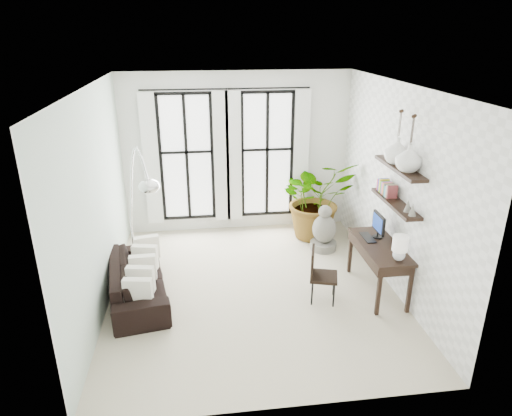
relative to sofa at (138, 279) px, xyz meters
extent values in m
plane|color=beige|center=(1.80, -0.04, -0.30)|extent=(5.00, 5.00, 0.00)
plane|color=white|center=(1.80, -0.04, 2.90)|extent=(5.00, 5.00, 0.00)
plane|color=silver|center=(-0.45, -0.04, 1.30)|extent=(0.00, 5.00, 5.00)
plane|color=white|center=(4.05, -0.04, 1.30)|extent=(0.00, 5.00, 5.00)
plane|color=white|center=(1.80, 2.46, 1.30)|extent=(4.50, 0.00, 4.50)
cube|color=white|center=(0.80, 2.43, 1.25)|extent=(1.00, 0.02, 2.50)
cube|color=white|center=(0.12, 2.33, 1.25)|extent=(0.30, 0.04, 2.60)
cube|color=white|center=(1.48, 2.33, 1.25)|extent=(0.30, 0.04, 2.60)
cube|color=white|center=(2.40, 2.43, 1.25)|extent=(1.00, 0.02, 2.50)
cube|color=white|center=(1.72, 2.33, 1.25)|extent=(0.30, 0.04, 2.60)
cube|color=white|center=(3.08, 2.33, 1.25)|extent=(0.30, 0.04, 2.60)
cylinder|color=black|center=(1.60, 2.34, 2.58)|extent=(3.20, 0.03, 0.03)
cube|color=black|center=(3.91, -0.34, 1.20)|extent=(0.25, 1.30, 0.05)
cube|color=black|center=(3.91, -0.34, 1.75)|extent=(0.25, 1.30, 0.05)
cube|color=#D13450|center=(3.91, 0.21, 1.32)|extent=(0.16, 0.04, 0.18)
cube|color=#343CB6|center=(3.91, 0.16, 1.32)|extent=(0.16, 0.04, 0.18)
cube|color=yellow|center=(3.91, 0.12, 1.32)|extent=(0.16, 0.03, 0.18)
cube|color=green|center=(3.91, 0.07, 1.32)|extent=(0.16, 0.04, 0.18)
cube|color=#C455C6|center=(3.91, 0.03, 1.32)|extent=(0.16, 0.04, 0.18)
cube|color=orange|center=(3.91, -0.02, 1.32)|extent=(0.16, 0.04, 0.18)
cube|color=#565656|center=(3.91, -0.06, 1.32)|extent=(0.16, 0.04, 0.18)
cube|color=#39B7CA|center=(3.91, -0.11, 1.32)|extent=(0.16, 0.04, 0.18)
cube|color=tan|center=(3.91, -0.15, 1.32)|extent=(0.16, 0.04, 0.18)
cube|color=brown|center=(3.91, -0.20, 1.32)|extent=(0.16, 0.04, 0.18)
cone|color=gray|center=(3.91, -0.74, 1.32)|extent=(0.10, 0.10, 0.18)
cone|color=gray|center=(3.91, -0.89, 1.32)|extent=(0.10, 0.10, 0.18)
imported|color=black|center=(0.00, 0.00, 0.00)|extent=(1.11, 2.14, 0.59)
cube|color=white|center=(0.10, -0.70, 0.20)|extent=(0.40, 0.12, 0.40)
cube|color=white|center=(0.10, -0.35, 0.20)|extent=(0.40, 0.12, 0.40)
cube|color=white|center=(0.10, 0.00, 0.20)|extent=(0.40, 0.12, 0.40)
cube|color=white|center=(0.10, 0.35, 0.20)|extent=(0.40, 0.12, 0.40)
cube|color=white|center=(0.10, 0.70, 0.20)|extent=(0.40, 0.12, 0.40)
imported|color=#2D7228|center=(3.29, 1.84, 0.51)|extent=(1.64, 1.48, 1.61)
cube|color=black|center=(3.75, -0.34, 0.50)|extent=(0.59, 1.38, 0.04)
cube|color=black|center=(3.73, -0.34, 0.41)|extent=(0.53, 1.32, 0.13)
cube|color=black|center=(3.52, -0.98, 0.10)|extent=(0.05, 0.05, 0.77)
cube|color=black|center=(3.98, -0.98, 0.10)|extent=(0.05, 0.05, 0.77)
cube|color=black|center=(3.52, 0.30, 0.10)|extent=(0.05, 0.05, 0.77)
cube|color=black|center=(3.98, 0.30, 0.10)|extent=(0.05, 0.05, 0.77)
cube|color=black|center=(3.80, -0.07, 0.77)|extent=(0.04, 0.42, 0.30)
cube|color=navy|center=(3.78, -0.07, 0.77)|extent=(0.00, 0.36, 0.24)
cube|color=black|center=(3.64, -0.07, 0.53)|extent=(0.15, 0.40, 0.02)
sphere|color=silver|center=(3.80, -0.87, 0.61)|extent=(0.18, 0.18, 0.18)
cylinder|color=white|center=(3.80, -0.87, 0.80)|extent=(0.22, 0.22, 0.22)
cube|color=black|center=(2.84, -0.48, 0.11)|extent=(0.50, 0.50, 0.05)
cube|color=black|center=(2.66, -0.43, 0.34)|extent=(0.15, 0.40, 0.45)
cylinder|color=black|center=(2.67, -0.64, -0.11)|extent=(0.03, 0.03, 0.38)
cylinder|color=black|center=(3.00, -0.64, -0.11)|extent=(0.03, 0.03, 0.38)
cylinder|color=black|center=(2.67, -0.32, -0.11)|extent=(0.03, 0.03, 0.38)
cylinder|color=black|center=(3.00, -0.32, -0.11)|extent=(0.03, 0.03, 0.38)
cylinder|color=silver|center=(-0.10, 0.60, -0.25)|extent=(0.35, 0.35, 0.10)
cylinder|color=silver|center=(-0.10, 0.60, 0.24)|extent=(0.03, 0.03, 0.97)
ellipsoid|color=silver|center=(0.30, 0.05, 1.50)|extent=(0.31, 0.31, 0.20)
cylinder|color=gray|center=(3.31, 1.22, -0.22)|extent=(0.49, 0.49, 0.15)
ellipsoid|color=gray|center=(3.31, 1.22, 0.12)|extent=(0.45, 0.45, 0.54)
sphere|color=gray|center=(3.31, 1.22, 0.47)|extent=(0.25, 0.25, 0.25)
imported|color=white|center=(3.91, -0.59, 1.97)|extent=(0.37, 0.37, 0.38)
imported|color=white|center=(3.91, -0.19, 1.97)|extent=(0.37, 0.37, 0.38)
camera|label=1|loc=(1.03, -6.36, 3.64)|focal=32.00mm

